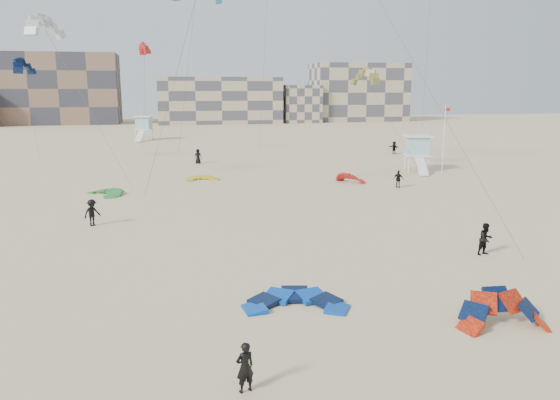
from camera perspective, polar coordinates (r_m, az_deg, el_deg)
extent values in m
plane|color=#D2B98D|center=(21.42, 0.04, -13.62)|extent=(320.00, 320.00, 0.00)
imported|color=black|center=(17.37, -3.69, -17.04)|extent=(0.68, 0.55, 1.62)
imported|color=black|center=(32.46, 20.71, -3.84)|extent=(1.02, 0.87, 1.82)
imported|color=black|center=(38.85, -19.04, -1.26)|extent=(1.35, 1.25, 1.82)
imported|color=black|center=(52.17, 12.27, 2.16)|extent=(0.98, 0.94, 1.63)
imported|color=black|center=(68.24, -8.57, 4.55)|extent=(0.98, 0.73, 1.82)
imported|color=black|center=(79.20, 11.82, 5.38)|extent=(1.11, 1.75, 1.80)
cylinder|color=#3F3F3F|center=(43.11, -11.31, 10.78)|extent=(4.63, 1.83, 15.37)
cylinder|color=#3F3F3F|center=(40.50, 11.87, 17.17)|extent=(1.88, 29.44, 24.48)
cylinder|color=#3F3F3F|center=(50.73, -19.51, 9.29)|extent=(7.23, 7.06, 13.36)
cylinder|color=#3F3F3F|center=(62.35, -9.37, 15.63)|extent=(3.15, 15.45, 25.38)
cylinder|color=#3F3F3F|center=(58.70, 11.58, 7.89)|extent=(4.00, 5.79, 9.18)
cylinder|color=#3F3F3F|center=(79.15, 15.05, 13.91)|extent=(2.48, 5.54, 23.74)
cylinder|color=#3F3F3F|center=(69.59, -24.50, 8.19)|extent=(2.09, 5.22, 10.50)
cylinder|color=#3F3F3F|center=(77.34, -1.64, 15.25)|extent=(1.46, 0.07, 26.14)
cylinder|color=#3F3F3F|center=(75.83, -14.01, 10.05)|extent=(0.78, 0.51, 13.07)
cube|color=white|center=(63.05, 14.12, 4.60)|extent=(3.32, 3.32, 0.14)
cube|color=#93BEC9|center=(62.94, 14.17, 5.55)|extent=(2.73, 2.73, 1.97)
cube|color=white|center=(62.84, 14.22, 6.51)|extent=(3.44, 3.44, 0.16)
cube|color=white|center=(60.81, 15.16, 3.40)|extent=(1.61, 2.94, 1.63)
cube|color=white|center=(101.55, -14.01, 7.19)|extent=(3.57, 3.57, 0.15)
cube|color=#93BEC9|center=(101.47, -14.04, 7.82)|extent=(2.93, 2.93, 2.09)
cube|color=white|center=(101.41, -14.07, 8.46)|extent=(3.70, 3.70, 0.17)
cube|color=white|center=(98.82, -14.04, 6.49)|extent=(1.76, 3.13, 1.73)
cylinder|color=white|center=(62.42, 16.75, 6.09)|extent=(0.09, 0.09, 7.35)
cube|color=red|center=(62.36, 17.15, 9.03)|extent=(0.55, 0.02, 0.37)
cube|color=brown|center=(155.18, -21.72, 10.74)|extent=(28.00, 14.00, 18.00)
cube|color=tan|center=(149.66, -6.41, 10.32)|extent=(32.00, 16.00, 12.00)
cube|color=tan|center=(160.32, 8.16, 11.07)|extent=(26.00, 14.00, 16.00)
cube|color=tan|center=(151.36, 2.12, 10.02)|extent=(10.00, 10.00, 10.00)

